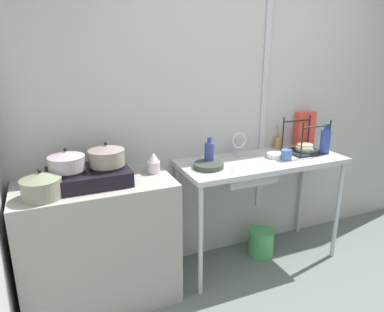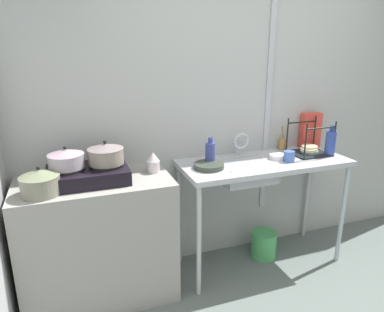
% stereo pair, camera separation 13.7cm
% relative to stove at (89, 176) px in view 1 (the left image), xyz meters
% --- Properties ---
extents(wall_back, '(4.61, 0.10, 2.49)m').
position_rel_stove_xyz_m(wall_back, '(1.37, 0.32, 0.27)').
color(wall_back, '#A0A4A2').
rests_on(wall_back, ground).
extents(wall_metal_strip, '(0.05, 0.01, 1.99)m').
position_rel_stove_xyz_m(wall_metal_strip, '(1.53, 0.27, 0.39)').
color(wall_metal_strip, '#A6AAB0').
extents(counter_concrete, '(1.05, 0.55, 0.92)m').
position_rel_stove_xyz_m(counter_concrete, '(0.03, 0.00, -0.51)').
color(counter_concrete, gray).
rests_on(counter_concrete, ground).
extents(counter_sink, '(1.38, 0.55, 0.92)m').
position_rel_stove_xyz_m(counter_sink, '(1.36, -0.00, -0.13)').
color(counter_sink, '#A6AAB0').
rests_on(counter_sink, ground).
extents(stove, '(0.53, 0.37, 0.12)m').
position_rel_stove_xyz_m(stove, '(0.00, 0.00, 0.00)').
color(stove, black).
rests_on(stove, counter_concrete).
extents(pot_on_left_burner, '(0.23, 0.23, 0.15)m').
position_rel_stove_xyz_m(pot_on_left_burner, '(-0.13, -0.00, 0.12)').
color(pot_on_left_burner, '#9A8F9B').
rests_on(pot_on_left_burner, stove).
extents(pot_on_right_burner, '(0.24, 0.24, 0.16)m').
position_rel_stove_xyz_m(pot_on_right_burner, '(0.13, 0.00, 0.13)').
color(pot_on_right_burner, gray).
rests_on(pot_on_right_burner, stove).
extents(pot_beside_stove, '(0.24, 0.24, 0.19)m').
position_rel_stove_xyz_m(pot_beside_stove, '(-0.29, -0.13, 0.03)').
color(pot_beside_stove, slate).
rests_on(pot_beside_stove, counter_concrete).
extents(percolator, '(0.09, 0.09, 0.15)m').
position_rel_stove_xyz_m(percolator, '(0.46, 0.04, 0.02)').
color(percolator, beige).
rests_on(percolator, counter_concrete).
extents(sink_basin, '(0.42, 0.34, 0.14)m').
position_rel_stove_xyz_m(sink_basin, '(1.19, -0.01, -0.12)').
color(sink_basin, '#A6AAB0').
rests_on(sink_basin, counter_sink).
extents(faucet, '(0.14, 0.08, 0.21)m').
position_rel_stove_xyz_m(faucet, '(1.22, 0.14, 0.08)').
color(faucet, '#A6AAB0').
rests_on(faucet, counter_sink).
extents(frying_pan, '(0.23, 0.23, 0.04)m').
position_rel_stove_xyz_m(frying_pan, '(0.87, -0.02, -0.03)').
color(frying_pan, '#31382E').
rests_on(frying_pan, counter_sink).
extents(dish_rack, '(0.30, 0.27, 0.30)m').
position_rel_stove_xyz_m(dish_rack, '(1.82, 0.03, -0.01)').
color(dish_rack, black).
rests_on(dish_rack, counter_sink).
extents(cup_by_rack, '(0.09, 0.09, 0.08)m').
position_rel_stove_xyz_m(cup_by_rack, '(1.54, -0.09, -0.01)').
color(cup_by_rack, '#4061AA').
rests_on(cup_by_rack, counter_sink).
extents(small_bowl_on_drainboard, '(0.14, 0.14, 0.04)m').
position_rel_stove_xyz_m(small_bowl_on_drainboard, '(1.49, 0.00, -0.04)').
color(small_bowl_on_drainboard, white).
rests_on(small_bowl_on_drainboard, counter_sink).
extents(bottle_by_sink, '(0.08, 0.08, 0.22)m').
position_rel_stove_xyz_m(bottle_by_sink, '(0.91, 0.05, 0.04)').
color(bottle_by_sink, navy).
rests_on(bottle_by_sink, counter_sink).
extents(bottle_by_rack, '(0.08, 0.08, 0.26)m').
position_rel_stove_xyz_m(bottle_by_rack, '(1.95, -0.06, 0.06)').
color(bottle_by_rack, navy).
rests_on(bottle_by_rack, counter_sink).
extents(cereal_box, '(0.18, 0.10, 0.31)m').
position_rel_stove_xyz_m(cereal_box, '(1.96, 0.21, 0.10)').
color(cereal_box, '#D34034').
rests_on(cereal_box, counter_sink).
extents(utensil_jar, '(0.06, 0.06, 0.21)m').
position_rel_stove_xyz_m(utensil_jar, '(1.68, 0.22, -0.00)').
color(utensil_jar, '#A2763E').
rests_on(utensil_jar, counter_sink).
extents(bucket_on_floor, '(0.22, 0.22, 0.23)m').
position_rel_stove_xyz_m(bucket_on_floor, '(1.44, 0.04, -0.86)').
color(bucket_on_floor, '#429954').
rests_on(bucket_on_floor, ground).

